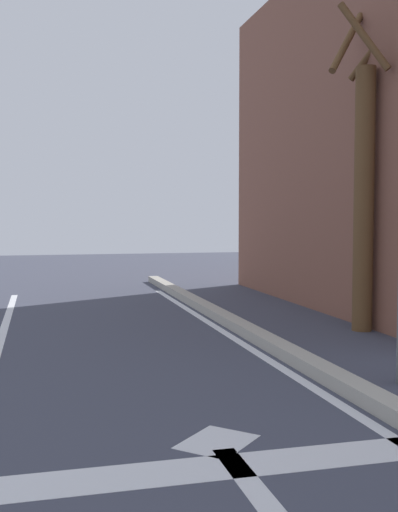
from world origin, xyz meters
The scene contains 4 objects.
stop_bar centered at (1.25, 6.31, 0.00)m, with size 3.20×0.40×0.01m, color silver.
lane_arrow_stem centered at (1.41, 5.91, 0.00)m, with size 0.16×1.40×0.01m, color silver.
lane_arrow_head centered at (1.41, 6.76, 0.00)m, with size 0.56×0.44×0.01m, color silver.
roadside_tree centered at (4.67, 10.53, 2.11)m, with size 1.12×1.06×4.67m.
Camera 1 is at (0.18, 2.48, 1.64)m, focal length 43.66 mm.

